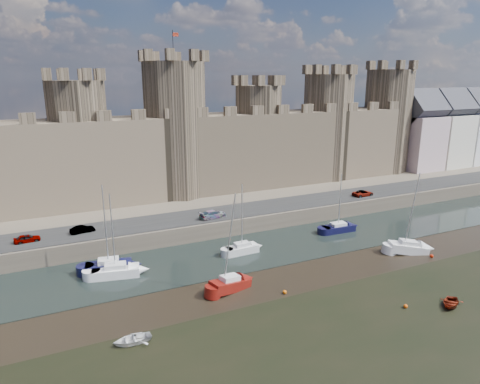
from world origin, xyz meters
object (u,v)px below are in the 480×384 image
Objects in this scene: sailboat_1 at (109,266)px; car_2 at (213,214)px; car_1 at (82,229)px; sailboat_5 at (408,247)px; sailboat_0 at (116,271)px; sailboat_4 at (230,283)px; sailboat_2 at (242,248)px; car_0 at (27,239)px; sailboat_3 at (338,228)px; car_3 at (363,193)px.

car_2 is at bearing 32.70° from sailboat_1.
car_1 is 0.29× the size of sailboat_5.
sailboat_4 is (11.05, -8.68, 0.01)m from sailboat_0.
car_1 is 0.34× the size of sailboat_2.
sailboat_0 is at bearing -61.57° from sailboat_1.
car_1 is at bearing 73.56° from car_2.
sailboat_0 is 14.05m from sailboat_4.
sailboat_4 reaches higher than sailboat_1.
car_1 is at bearing 116.04° from sailboat_0.
car_0 is 0.28× the size of sailboat_4.
sailboat_2 is at bearing 4.09° from sailboat_1.
sailboat_2 is at bearing -126.13° from car_1.
sailboat_3 is at bearing 13.77° from sailboat_0.
car_0 is 0.79× the size of car_3.
sailboat_5 is (26.06, -0.48, -0.02)m from sailboat_4.
car_2 is 8.97m from sailboat_2.
car_3 is 13.45m from sailboat_3.
car_3 is 0.36× the size of sailboat_1.
sailboat_2 reaches higher than car_0.
sailboat_3 reaches higher than car_2.
sailboat_5 reaches higher than sailboat_2.
car_2 is at bearing 59.80° from sailboat_4.
car_0 is at bearing 123.41° from sailboat_4.
sailboat_1 is at bearing -137.11° from car_0.
sailboat_2 is 10.27m from sailboat_4.
sailboat_4 reaches higher than sailboat_5.
car_3 reaches higher than car_0.
car_0 is 0.98× the size of car_1.
sailboat_3 is (33.49, 1.30, -0.08)m from sailboat_0.
car_1 is 10.71m from sailboat_0.
sailboat_0 is 1.13× the size of sailboat_3.
sailboat_4 reaches higher than sailboat_0.
car_2 is at bearing 92.33° from sailboat_2.
car_3 is 0.44× the size of sailboat_3.
sailboat_2 reaches higher than car_1.
car_2 is 18.08m from sailboat_4.
sailboat_5 is (-7.31, -17.94, -2.27)m from car_3.
sailboat_2 is (19.19, -10.15, -2.25)m from car_1.
sailboat_2 is 22.48m from sailboat_5.
car_0 is at bearing 147.52° from sailboat_1.
car_0 is 0.33× the size of sailboat_2.
sailboat_5 is at bearing -15.91° from sailboat_4.
sailboat_0 is (-15.79, -8.61, -2.33)m from car_2.
sailboat_2 is at bearing 105.04° from car_3.
sailboat_1 reaches higher than sailboat_0.
sailboat_5 is at bearing -6.46° from sailboat_1.
sailboat_3 is at bearing -124.15° from car_2.
car_0 is 6.79m from car_1.
sailboat_3 is (17.69, -7.31, -2.40)m from car_2.
sailboat_3 is 24.56m from sailboat_4.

